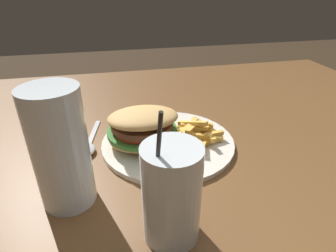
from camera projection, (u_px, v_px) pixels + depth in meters
dining_table at (215, 207)px, 0.59m from camera, size 1.26×1.21×0.72m
meal_plate_near at (155, 133)px, 0.56m from camera, size 0.27×0.27×0.10m
beer_glass at (61, 152)px, 0.40m from camera, size 0.08×0.08×0.19m
juice_glass at (171, 197)px, 0.36m from camera, size 0.08×0.08×0.20m
spoon at (86, 148)px, 0.56m from camera, size 0.05×0.16×0.01m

